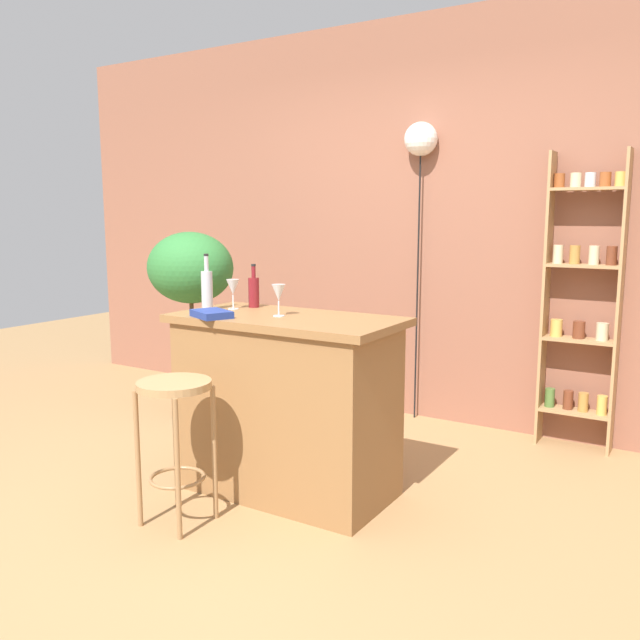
# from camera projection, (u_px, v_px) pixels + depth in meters

# --- Properties ---
(ground) EXTENTS (12.00, 12.00, 0.00)m
(ground) POSITION_uv_depth(u_px,v_px,m) (253.00, 512.00, 3.26)
(ground) COLOR #A37A4C
(back_wall) EXTENTS (6.40, 0.10, 2.80)m
(back_wall) POSITION_uv_depth(u_px,v_px,m) (417.00, 222.00, 4.68)
(back_wall) COLOR #8C5642
(back_wall) RESTS_ON ground
(kitchen_counter) EXTENTS (1.18, 0.60, 0.94)m
(kitchen_counter) POSITION_uv_depth(u_px,v_px,m) (287.00, 404.00, 3.44)
(kitchen_counter) COLOR olive
(kitchen_counter) RESTS_ON ground
(bar_stool) EXTENTS (0.35, 0.35, 0.69)m
(bar_stool) POSITION_uv_depth(u_px,v_px,m) (175.00, 418.00, 3.07)
(bar_stool) COLOR #997047
(bar_stool) RESTS_ON ground
(spice_shelf) EXTENTS (0.45, 0.16, 1.84)m
(spice_shelf) POSITION_uv_depth(u_px,v_px,m) (582.00, 300.00, 4.03)
(spice_shelf) COLOR #A87F51
(spice_shelf) RESTS_ON ground
(plant_stool) EXTENTS (0.28, 0.28, 0.50)m
(plant_stool) POSITION_uv_depth(u_px,v_px,m) (194.00, 384.00, 4.73)
(plant_stool) COLOR #2D2823
(plant_stool) RESTS_ON ground
(potted_plant) EXTENTS (0.62, 0.56, 0.84)m
(potted_plant) POSITION_uv_depth(u_px,v_px,m) (191.00, 273.00, 4.61)
(potted_plant) COLOR #935B3D
(potted_plant) RESTS_ON plant_stool
(bottle_soda_blue) EXTENTS (0.06, 0.06, 0.24)m
(bottle_soda_blue) POSITION_uv_depth(u_px,v_px,m) (254.00, 291.00, 3.67)
(bottle_soda_blue) COLOR maroon
(bottle_soda_blue) RESTS_ON kitchen_counter
(bottle_vinegar) EXTENTS (0.06, 0.06, 0.31)m
(bottle_vinegar) POSITION_uv_depth(u_px,v_px,m) (207.00, 289.00, 3.56)
(bottle_vinegar) COLOR #B2B2B7
(bottle_vinegar) RESTS_ON kitchen_counter
(wine_glass_left) EXTENTS (0.07, 0.07, 0.16)m
(wine_glass_left) POSITION_uv_depth(u_px,v_px,m) (233.00, 288.00, 3.59)
(wine_glass_left) COLOR silver
(wine_glass_left) RESTS_ON kitchen_counter
(wine_glass_center) EXTENTS (0.07, 0.07, 0.16)m
(wine_glass_center) POSITION_uv_depth(u_px,v_px,m) (279.00, 293.00, 3.34)
(wine_glass_center) COLOR silver
(wine_glass_center) RESTS_ON kitchen_counter
(cookbook) EXTENTS (0.25, 0.22, 0.03)m
(cookbook) POSITION_uv_depth(u_px,v_px,m) (212.00, 314.00, 3.32)
(cookbook) COLOR navy
(cookbook) RESTS_ON kitchen_counter
(pendant_globe_light) EXTENTS (0.23, 0.23, 2.08)m
(pendant_globe_light) POSITION_uv_depth(u_px,v_px,m) (421.00, 143.00, 4.47)
(pendant_globe_light) COLOR black
(pendant_globe_light) RESTS_ON ground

